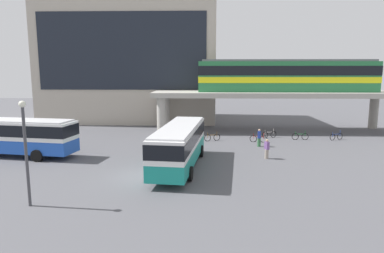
# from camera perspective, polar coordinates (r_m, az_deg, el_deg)

# --- Properties ---
(ground_plane) EXTENTS (120.00, 120.00, 0.00)m
(ground_plane) POSITION_cam_1_polar(r_m,az_deg,el_deg) (33.76, -5.43, -3.20)
(ground_plane) COLOR #515156
(station_building) EXTENTS (24.69, 13.16, 18.00)m
(station_building) POSITION_cam_1_polar(r_m,az_deg,el_deg) (52.78, -10.04, 10.99)
(station_building) COLOR #B2A899
(station_building) RESTS_ON ground_plane
(elevated_platform) EXTENTS (29.19, 6.12, 4.82)m
(elevated_platform) POSITION_cam_1_polar(r_m,az_deg,el_deg) (42.60, 13.46, 4.79)
(elevated_platform) COLOR #ADA89E
(elevated_platform) RESTS_ON ground_plane
(train) EXTENTS (21.27, 2.96, 3.84)m
(train) POSITION_cam_1_polar(r_m,az_deg,el_deg) (42.83, 15.59, 8.28)
(train) COLOR #26723F
(train) RESTS_ON elevated_platform
(bus_main) EXTENTS (3.77, 11.26, 3.22)m
(bus_main) POSITION_cam_1_polar(r_m,az_deg,el_deg) (25.61, -2.08, -2.60)
(bus_main) COLOR teal
(bus_main) RESTS_ON ground_plane
(bus_secondary) EXTENTS (11.30, 4.27, 3.22)m
(bus_secondary) POSITION_cam_1_polar(r_m,az_deg,el_deg) (32.80, -27.94, -1.07)
(bus_secondary) COLOR #1E4CB2
(bus_secondary) RESTS_ON ground_plane
(bicycle_red) EXTENTS (1.76, 0.47, 1.04)m
(bicycle_red) POSITION_cam_1_polar(r_m,az_deg,el_deg) (35.78, 11.11, -2.04)
(bicycle_red) COLOR black
(bicycle_red) RESTS_ON ground_plane
(bicycle_brown) EXTENTS (1.71, 0.65, 1.04)m
(bicycle_brown) POSITION_cam_1_polar(r_m,az_deg,el_deg) (35.88, 3.42, -1.85)
(bicycle_brown) COLOR black
(bicycle_brown) RESTS_ON ground_plane
(bicycle_orange) EXTENTS (1.79, 0.11, 1.04)m
(bicycle_orange) POSITION_cam_1_polar(r_m,az_deg,el_deg) (37.91, 0.63, -1.24)
(bicycle_orange) COLOR black
(bicycle_orange) RESTS_ON ground_plane
(bicycle_green) EXTENTS (1.79, 0.06, 1.04)m
(bicycle_green) POSITION_cam_1_polar(r_m,az_deg,el_deg) (38.20, 17.72, -1.60)
(bicycle_green) COLOR black
(bicycle_green) RESTS_ON ground_plane
(bicycle_silver) EXTENTS (1.71, 0.63, 1.04)m
(bicycle_silver) POSITION_cam_1_polar(r_m,az_deg,el_deg) (38.51, 12.86, -1.31)
(bicycle_silver) COLOR black
(bicycle_silver) RESTS_ON ground_plane
(bicycle_blue) EXTENTS (1.65, 0.81, 1.04)m
(bicycle_blue) POSITION_cam_1_polar(r_m,az_deg,el_deg) (39.47, 23.08, -1.56)
(bicycle_blue) COLOR black
(bicycle_blue) RESTS_ON ground_plane
(pedestrian_at_kerb) EXTENTS (0.38, 0.46, 1.74)m
(pedestrian_at_kerb) POSITION_cam_1_polar(r_m,az_deg,el_deg) (33.63, 11.22, -1.96)
(pedestrian_at_kerb) COLOR #33663F
(pedestrian_at_kerb) RESTS_ON ground_plane
(pedestrian_waiting_near_stop) EXTENTS (0.41, 0.47, 1.67)m
(pedestrian_waiting_near_stop) POSITION_cam_1_polar(r_m,az_deg,el_deg) (29.10, 12.45, -3.81)
(pedestrian_waiting_near_stop) COLOR gray
(pedestrian_waiting_near_stop) RESTS_ON ground_plane
(lamp_post) EXTENTS (0.36, 0.36, 5.73)m
(lamp_post) POSITION_cam_1_polar(r_m,az_deg,el_deg) (20.00, -26.21, -2.71)
(lamp_post) COLOR #3F3F44
(lamp_post) RESTS_ON ground_plane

